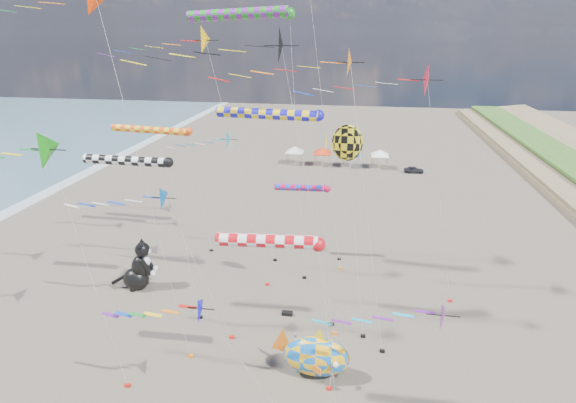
# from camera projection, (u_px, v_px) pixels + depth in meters

# --- Properties ---
(delta_kite_0) EXTENTS (14.69, 2.59, 22.96)m
(delta_kite_0) POSITION_uv_depth(u_px,v_px,m) (267.00, 49.00, 28.67)
(delta_kite_0) COLOR black
(delta_kite_0) RESTS_ON ground
(delta_kite_1) EXTENTS (10.62, 1.99, 12.59)m
(delta_kite_1) POSITION_uv_depth(u_px,v_px,m) (167.00, 201.00, 31.70)
(delta_kite_1) COLOR #0658B4
(delta_kite_1) RESTS_ON ground
(delta_kite_2) EXTENTS (10.14, 2.08, 13.60)m
(delta_kite_2) POSITION_uv_depth(u_px,v_px,m) (228.00, 144.00, 43.21)
(delta_kite_2) COLOR #1192B5
(delta_kite_2) RESTS_ON ground
(delta_kite_3) EXTENTS (12.23, 2.38, 23.06)m
(delta_kite_3) POSITION_uv_depth(u_px,v_px,m) (210.00, 43.00, 35.35)
(delta_kite_3) COLOR #FFB709
(delta_kite_3) RESTS_ON ground
(delta_kite_4) EXTENTS (10.04, 2.47, 17.45)m
(delta_kite_4) POSITION_uv_depth(u_px,v_px,m) (35.00, 155.00, 25.13)
(delta_kite_4) COLOR #159014
(delta_kite_4) RESTS_ON ground
(delta_kite_6) EXTENTS (13.38, 2.71, 20.49)m
(delta_kite_6) POSITION_uv_depth(u_px,v_px,m) (420.00, 82.00, 33.75)
(delta_kite_6) COLOR red
(delta_kite_6) RESTS_ON ground
(delta_kite_7) EXTENTS (10.05, 1.67, 9.45)m
(delta_kite_7) POSITION_uv_depth(u_px,v_px,m) (200.00, 309.00, 24.53)
(delta_kite_7) COLOR #0E0ACF
(delta_kite_7) RESTS_ON ground
(delta_kite_8) EXTENTS (9.86, 1.99, 9.08)m
(delta_kite_8) POSITION_uv_depth(u_px,v_px,m) (435.00, 309.00, 25.32)
(delta_kite_8) COLOR #7B1F88
(delta_kite_8) RESTS_ON ground
(delta_kite_9) EXTENTS (12.05, 2.43, 25.58)m
(delta_kite_9) POSITION_uv_depth(u_px,v_px,m) (96.00, 0.00, 25.02)
(delta_kite_9) COLOR #EB3405
(delta_kite_9) RESTS_ON ground
(delta_kite_10) EXTENTS (10.96, 1.94, 21.69)m
(delta_kite_10) POSITION_uv_depth(u_px,v_px,m) (342.00, 69.00, 26.89)
(delta_kite_10) COLOR orange
(delta_kite_10) RESTS_ON ground
(windsock_0) EXTENTS (9.79, 0.76, 13.55)m
(windsock_0) POSITION_uv_depth(u_px,v_px,m) (154.00, 131.00, 45.07)
(windsock_0) COLOR #F34714
(windsock_0) RESTS_ON ground
(windsock_1) EXTENTS (6.95, 0.70, 8.14)m
(windsock_1) POSITION_uv_depth(u_px,v_px,m) (305.00, 188.00, 44.88)
(windsock_1) COLOR #BF0D3D
(windsock_1) RESTS_ON ground
(windsock_2) EXTENTS (8.24, 0.77, 13.80)m
(windsock_2) POSITION_uv_depth(u_px,v_px,m) (132.00, 162.00, 33.43)
(windsock_2) COLOR black
(windsock_2) RESTS_ON ground
(windsock_3) EXTENTS (10.18, 0.93, 24.21)m
(windsock_3) POSITION_uv_depth(u_px,v_px,m) (243.00, 15.00, 35.92)
(windsock_3) COLOR #18881E
(windsock_3) RESTS_ON ground
(windsock_4) EXTENTS (7.23, 0.78, 12.32)m
(windsock_4) POSITION_uv_depth(u_px,v_px,m) (274.00, 242.00, 24.02)
(windsock_4) COLOR red
(windsock_4) RESTS_ON ground
(windsock_5) EXTENTS (8.97, 0.78, 17.43)m
(windsock_5) POSITION_uv_depth(u_px,v_px,m) (273.00, 115.00, 31.30)
(windsock_5) COLOR #1714D1
(windsock_5) RESTS_ON ground
(angelfish_kite) EXTENTS (3.74, 3.02, 16.31)m
(angelfish_kite) POSITION_uv_depth(u_px,v_px,m) (344.00, 145.00, 32.04)
(angelfish_kite) COLOR yellow
(angelfish_kite) RESTS_ON ground
(cat_inflatable) EXTENTS (3.95, 2.56, 4.91)m
(cat_inflatable) POSITION_uv_depth(u_px,v_px,m) (137.00, 264.00, 41.08)
(cat_inflatable) COLOR black
(cat_inflatable) RESTS_ON ground
(fish_inflatable) EXTENTS (6.11, 3.23, 4.11)m
(fish_inflatable) POSITION_uv_depth(u_px,v_px,m) (316.00, 356.00, 30.47)
(fish_inflatable) COLOR blue
(fish_inflatable) RESTS_ON ground
(person_adult) EXTENTS (0.71, 0.60, 1.67)m
(person_adult) POSITION_uv_depth(u_px,v_px,m) (295.00, 343.00, 33.23)
(person_adult) COLOR gray
(person_adult) RESTS_ON ground
(child_green) EXTENTS (0.71, 0.67, 1.15)m
(child_green) POSITION_uv_depth(u_px,v_px,m) (299.00, 367.00, 31.18)
(child_green) COLOR #228C48
(child_green) RESTS_ON ground
(child_blue) EXTENTS (0.54, 0.57, 0.95)m
(child_blue) POSITION_uv_depth(u_px,v_px,m) (308.00, 360.00, 32.03)
(child_blue) COLOR #1C579B
(child_blue) RESTS_ON ground
(kite_bag_2) EXTENTS (0.90, 0.44, 0.30)m
(kite_bag_2) POSITION_uv_depth(u_px,v_px,m) (287.00, 313.00, 37.87)
(kite_bag_2) COLOR black
(kite_bag_2) RESTS_ON ground
(tent_row) EXTENTS (19.20, 4.20, 3.80)m
(tent_row) POSITION_uv_depth(u_px,v_px,m) (337.00, 149.00, 78.73)
(tent_row) COLOR silver
(tent_row) RESTS_ON ground
(parked_car) EXTENTS (3.31, 1.47, 1.10)m
(parked_car) POSITION_uv_depth(u_px,v_px,m) (414.00, 170.00, 75.83)
(parked_car) COLOR #26262D
(parked_car) RESTS_ON ground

